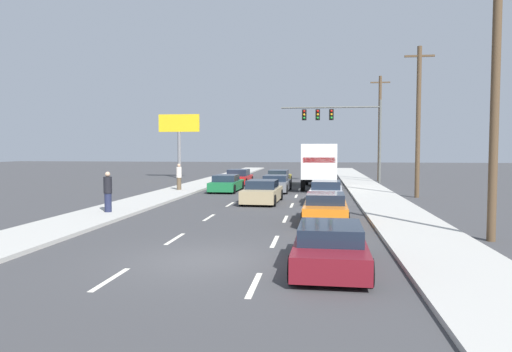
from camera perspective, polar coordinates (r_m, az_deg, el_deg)
ground_plane at (r=37.67m, az=2.82°, el=-1.34°), size 140.00×140.00×0.00m
sidewalk_right at (r=32.75m, az=13.85°, el=-2.01°), size 2.90×80.00×0.14m
sidewalk_left at (r=34.00m, az=-9.23°, el=-1.76°), size 2.90×80.00×0.14m
lane_markings at (r=35.57m, az=2.54°, el=-1.61°), size 3.54×62.00×0.01m
car_red at (r=40.11m, az=-2.13°, el=-0.20°), size 1.99×4.42×1.31m
car_green at (r=33.73m, az=-3.60°, el=-0.93°), size 1.92×4.56×1.20m
car_yellow at (r=40.31m, az=2.80°, el=-0.20°), size 1.96×4.67×1.25m
car_gray at (r=33.57m, az=2.44°, el=-0.96°), size 2.00×4.65×1.19m
car_tan at (r=26.55m, az=0.77°, el=-2.00°), size 2.08×4.35×1.29m
box_truck at (r=36.31m, az=7.75°, el=1.56°), size 2.75×8.82×3.38m
car_silver at (r=26.91m, az=8.50°, el=-2.00°), size 2.02×4.64×1.26m
car_orange at (r=19.66m, az=8.40°, el=-3.98°), size 1.89×4.20×1.23m
car_maroon at (r=12.36m, az=8.96°, el=-8.48°), size 1.96×4.39×1.14m
traffic_signal_mast at (r=42.90m, az=9.55°, el=6.67°), size 8.88×0.69×7.38m
utility_pole_near at (r=17.37m, az=27.00°, el=9.34°), size 1.80×0.28×9.69m
utility_pole_mid at (r=31.08m, az=19.06°, el=6.40°), size 1.80×0.28×9.37m
utility_pole_far at (r=46.01m, az=14.75°, el=5.73°), size 1.80×0.28×9.87m
roadside_billboard at (r=49.58m, az=-9.30°, el=5.25°), size 4.31×0.36×6.61m
pedestrian_near_corner at (r=22.72m, az=-17.51°, el=-1.83°), size 0.38×0.38×1.86m
pedestrian_mid_block at (r=33.87m, az=-9.31°, el=-0.07°), size 0.38×0.38×1.86m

